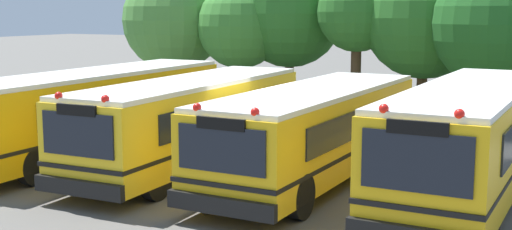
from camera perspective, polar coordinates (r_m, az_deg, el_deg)
ground_plane at (r=18.56m, az=-0.05°, el=-4.88°), size 160.00×160.00×0.00m
school_bus_0 at (r=21.30m, az=-13.18°, el=0.56°), size 2.53×10.65×2.70m
school_bus_1 at (r=19.10m, az=-5.45°, el=-0.33°), size 2.63×9.77×2.61m
school_bus_2 at (r=17.59m, az=4.99°, el=-1.23°), size 2.66×9.63×2.54m
school_bus_3 at (r=16.70m, az=17.61°, el=-1.73°), size 2.51×10.13×2.78m
tree_0 at (r=32.75m, az=-6.92°, el=8.03°), size 4.89×4.89×6.37m
tree_1 at (r=30.97m, az=-1.19°, el=7.41°), size 3.91×3.91×5.66m
tree_2 at (r=31.12m, az=3.09°, el=8.72°), size 4.93×4.93×6.71m
tree_3 at (r=29.00m, az=8.50°, el=8.71°), size 3.38×3.38×6.02m
tree_4 at (r=28.79m, az=14.36°, el=7.92°), size 5.03×5.03×6.60m
tree_5 at (r=26.81m, az=19.55°, el=7.40°), size 4.92×4.92×6.36m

